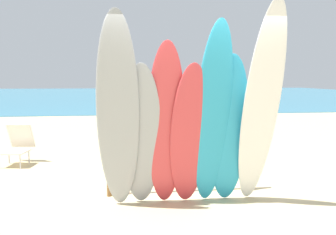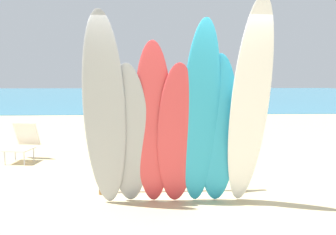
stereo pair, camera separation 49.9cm
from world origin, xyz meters
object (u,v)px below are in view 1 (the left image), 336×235
object	(u,v)px
surfboard_red_2	(166,126)
surfboard_teal_4	(213,116)
surfboard_rack	(181,157)
surfboard_red_3	(190,136)
distant_boat	(217,104)
beachgoer_near_rack	(211,116)
surfboard_grey_0	(118,115)
surfboard_grey_1	(141,137)
beachgoer_strolling	(121,111)
beach_chair_red	(18,143)
beachgoer_midbeach	(154,109)
surfboard_teal_5	(229,131)
beachgoer_by_water	(169,112)
surfboard_white_6	(261,108)

from	to	relation	value
surfboard_red_2	surfboard_teal_4	bearing A→B (deg)	-2.62
surfboard_rack	surfboard_red_3	world-z (taller)	surfboard_red_3
surfboard_teal_4	distant_boat	bearing A→B (deg)	68.42
surfboard_red_2	surfboard_red_3	size ratio (longest dim) A/B	1.14
surfboard_rack	surfboard_teal_4	size ratio (longest dim) A/B	0.91
surfboard_red_2	beachgoer_near_rack	world-z (taller)	surfboard_red_2
surfboard_grey_0	surfboard_grey_1	bearing A→B (deg)	21.98
beachgoer_strolling	beach_chair_red	world-z (taller)	beachgoer_strolling
surfboard_red_2	beachgoer_midbeach	distance (m)	4.79
surfboard_rack	surfboard_teal_5	xyz separation A→B (m)	(0.59, -0.48, 0.48)
surfboard_red_3	distant_boat	size ratio (longest dim) A/B	0.62
beachgoer_by_water	beach_chair_red	distance (m)	3.29
surfboard_grey_1	beach_chair_red	distance (m)	3.60
beachgoer_strolling	surfboard_white_6	bearing A→B (deg)	154.90
beachgoer_near_rack	beachgoer_strolling	bearing A→B (deg)	157.31
surfboard_grey_1	beachgoer_near_rack	bearing A→B (deg)	60.70
surfboard_grey_0	beachgoer_midbeach	xyz separation A→B (m)	(0.83, 4.87, -0.39)
surfboard_teal_4	beachgoer_strolling	size ratio (longest dim) A/B	1.58
surfboard_grey_0	surfboard_rack	bearing A→B (deg)	33.71
surfboard_grey_1	beach_chair_red	size ratio (longest dim) A/B	2.44
surfboard_white_6	beach_chair_red	distance (m)	4.98
beachgoer_strolling	distant_boat	distance (m)	12.86
surfboard_red_3	beachgoer_by_water	bearing A→B (deg)	84.39
surfboard_grey_1	surfboard_teal_4	distance (m)	1.00
beach_chair_red	beachgoer_near_rack	bearing A→B (deg)	14.65
beachgoer_strolling	surfboard_teal_5	bearing A→B (deg)	151.57
surfboard_red_3	surfboard_rack	bearing A→B (deg)	89.26
beachgoer_strolling	surfboard_grey_0	bearing A→B (deg)	131.05
surfboard_teal_5	beachgoer_midbeach	world-z (taller)	surfboard_teal_5
surfboard_grey_0	beachgoer_strolling	size ratio (longest dim) A/B	1.63
surfboard_grey_1	surfboard_white_6	world-z (taller)	surfboard_white_6
surfboard_rack	surfboard_white_6	bearing A→B (deg)	-35.29
surfboard_grey_1	surfboard_rack	bearing A→B (deg)	38.46
surfboard_white_6	beachgoer_midbeach	xyz separation A→B (m)	(-1.05, 4.94, -0.46)
surfboard_grey_0	beachgoer_midbeach	size ratio (longest dim) A/B	1.68
surfboard_rack	surfboard_grey_0	world-z (taller)	surfboard_grey_0
surfboard_white_6	beachgoer_strolling	xyz separation A→B (m)	(-1.95, 4.23, -0.44)
surfboard_rack	surfboard_red_2	distance (m)	0.81
beachgoer_by_water	beach_chair_red	bearing A→B (deg)	-171.30
surfboard_red_3	beach_chair_red	distance (m)	4.09
surfboard_white_6	beachgoer_midbeach	world-z (taller)	surfboard_white_6
beach_chair_red	beachgoer_strolling	bearing A→B (deg)	43.17
surfboard_white_6	beach_chair_red	size ratio (longest dim) A/B	3.42
surfboard_teal_4	surfboard_teal_5	bearing A→B (deg)	10.05
surfboard_teal_4	surfboard_teal_5	distance (m)	0.34
surfboard_grey_1	beachgoer_by_water	bearing A→B (deg)	76.83
surfboard_red_3	beachgoer_by_water	xyz separation A→B (m)	(0.10, 3.13, -0.01)
surfboard_rack	beach_chair_red	xyz separation A→B (m)	(-3.08, 2.09, -0.13)
beachgoer_midbeach	distant_boat	size ratio (longest dim) A/B	0.48
beachgoer_by_water	surfboard_grey_1	bearing A→B (deg)	-104.28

